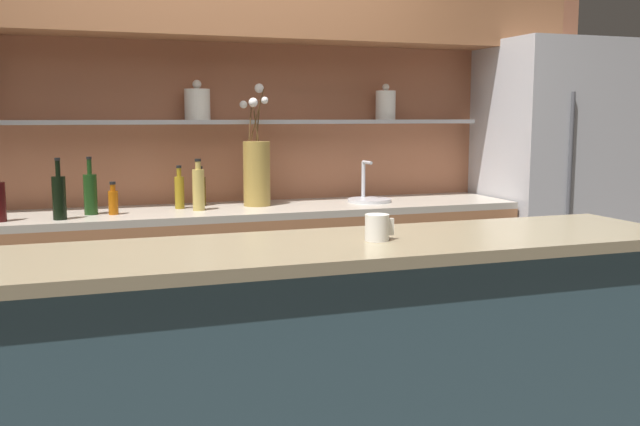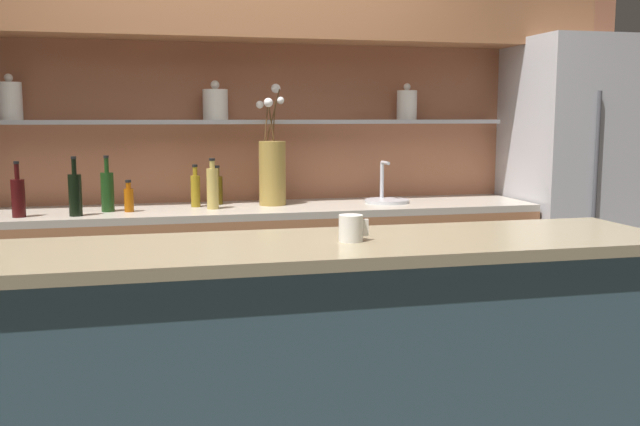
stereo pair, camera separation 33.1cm
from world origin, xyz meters
TOP-DOWN VIEW (x-y plane):
  - back_wall_unit at (-0.00, 1.53)m, footprint 5.20×0.44m
  - back_counter_unit at (-0.10, 1.24)m, footprint 3.65×0.62m
  - island_counter at (0.00, -0.53)m, footprint 2.55×0.61m
  - refrigerator at (2.17, 1.20)m, footprint 0.86×0.73m
  - flower_vase at (0.17, 1.29)m, footprint 0.17×0.16m
  - sink_fixture at (0.87, 1.25)m, footprint 0.27×0.27m
  - bottle_oil_0 at (-0.14, 1.39)m, footprint 0.06×0.06m
  - bottle_sauce_1 at (-0.64, 1.17)m, footprint 0.05×0.05m
  - bottle_wine_2 at (-0.76, 1.21)m, footprint 0.07×0.07m
  - bottle_oil_3 at (-0.27, 1.31)m, footprint 0.05×0.05m
  - bottle_spirit_4 at (-0.19, 1.19)m, footprint 0.07×0.07m
  - bottle_wine_5 at (-1.20, 1.09)m, footprint 0.07×0.07m
  - bottle_wine_6 at (-0.91, 1.07)m, footprint 0.07×0.07m
  - coffee_mug at (0.13, -0.55)m, footprint 0.10×0.08m

SIDE VIEW (x-z plane):
  - back_counter_unit at x=-0.10m, z-range 0.00..0.92m
  - island_counter at x=0.00m, z-range 0.00..1.02m
  - sink_fixture at x=0.87m, z-range 0.82..1.07m
  - refrigerator at x=2.17m, z-range 0.00..1.92m
  - bottle_sauce_1 at x=-0.64m, z-range 0.91..1.08m
  - bottle_oil_0 at x=-0.14m, z-range 0.90..1.13m
  - bottle_oil_3 at x=-0.27m, z-range 0.90..1.14m
  - bottle_wine_5 at x=-1.20m, z-range 0.88..1.17m
  - bottle_wine_2 at x=-0.76m, z-range 0.88..1.19m
  - bottle_wine_6 at x=-0.91m, z-range 0.88..1.20m
  - bottle_spirit_4 at x=-0.19m, z-range 0.90..1.19m
  - coffee_mug at x=0.13m, z-range 1.02..1.11m
  - flower_vase at x=0.17m, z-range 0.78..1.49m
  - back_wall_unit at x=0.00m, z-range 0.25..2.85m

